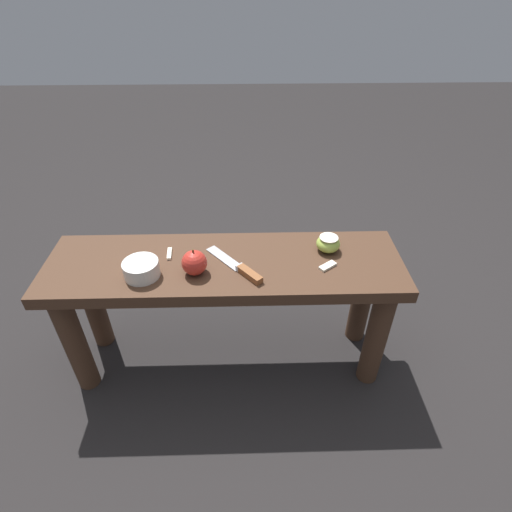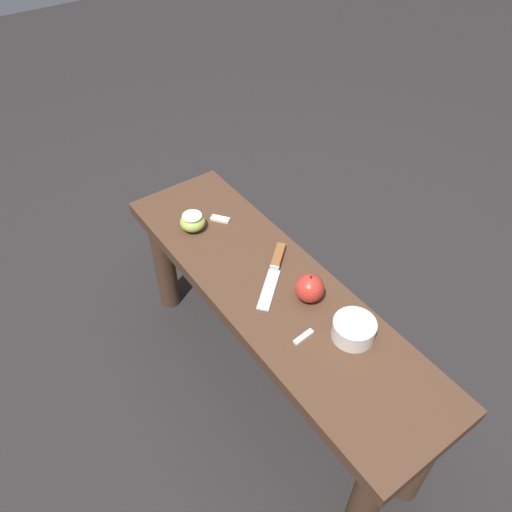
# 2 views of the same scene
# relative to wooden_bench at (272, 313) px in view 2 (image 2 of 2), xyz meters

# --- Properties ---
(ground_plane) EXTENTS (8.00, 8.00, 0.00)m
(ground_plane) POSITION_rel_wooden_bench_xyz_m (0.00, 0.00, -0.35)
(ground_plane) COLOR black
(wooden_bench) EXTENTS (1.10, 0.31, 0.45)m
(wooden_bench) POSITION_rel_wooden_bench_xyz_m (0.00, 0.00, 0.00)
(wooden_bench) COLOR #472D1E
(wooden_bench) RESTS_ON ground_plane
(knife) EXTENTS (0.18, 0.20, 0.02)m
(knife) POSITION_rel_wooden_bench_xyz_m (-0.05, 0.05, 0.11)
(knife) COLOR #B7BABF
(knife) RESTS_ON wooden_bench
(apple_whole) EXTENTS (0.08, 0.08, 0.08)m
(apple_whole) POSITION_rel_wooden_bench_xyz_m (0.08, 0.05, 0.14)
(apple_whole) COLOR red
(apple_whole) RESTS_ON wooden_bench
(apple_cut) EXTENTS (0.08, 0.08, 0.05)m
(apple_cut) POSITION_rel_wooden_bench_xyz_m (-0.33, -0.05, 0.13)
(apple_cut) COLOR #9EB747
(apple_cut) RESTS_ON wooden_bench
(apple_slice_near_knife) EXTENTS (0.02, 0.06, 0.01)m
(apple_slice_near_knife) POSITION_rel_wooden_bench_xyz_m (0.17, -0.04, 0.11)
(apple_slice_near_knife) COLOR white
(apple_slice_near_knife) RESTS_ON wooden_bench
(apple_slice_center) EXTENTS (0.06, 0.05, 0.01)m
(apple_slice_center) POSITION_rel_wooden_bench_xyz_m (-0.31, 0.04, 0.11)
(apple_slice_center) COLOR white
(apple_slice_center) RESTS_ON wooden_bench
(bowl) EXTENTS (0.10, 0.10, 0.05)m
(bowl) POSITION_rel_wooden_bench_xyz_m (0.24, 0.06, 0.13)
(bowl) COLOR silver
(bowl) RESTS_ON wooden_bench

